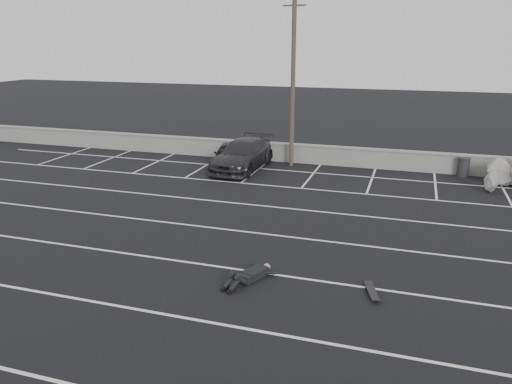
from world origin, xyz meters
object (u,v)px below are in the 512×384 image
(car_left, at_px, (230,155))
(car_right, at_px, (243,155))
(person, at_px, (255,269))
(utility_pole, at_px, (293,82))
(trash_bin, at_px, (463,167))
(skateboard, at_px, (372,292))

(car_left, distance_m, car_right, 0.85)
(car_left, relative_size, person, 1.49)
(car_right, height_order, utility_pole, utility_pole)
(car_left, height_order, trash_bin, car_left)
(car_left, relative_size, utility_pole, 0.44)
(trash_bin, distance_m, skateboard, 14.34)
(car_left, bearing_deg, person, -74.34)
(utility_pole, relative_size, trash_bin, 9.13)
(car_left, distance_m, skateboard, 15.09)
(skateboard, bearing_deg, trash_bin, 59.74)
(utility_pole, xyz_separation_m, trash_bin, (8.86, 0.40, -4.02))
(skateboard, bearing_deg, car_left, 108.18)
(car_left, bearing_deg, utility_pole, 14.12)
(person, bearing_deg, car_left, 136.64)
(person, bearing_deg, skateboard, 22.35)
(utility_pole, bearing_deg, trash_bin, 2.59)
(car_left, distance_m, person, 13.39)
(person, bearing_deg, utility_pole, 122.46)
(trash_bin, bearing_deg, utility_pole, -177.41)
(trash_bin, xyz_separation_m, skateboard, (-3.25, -13.96, -0.41))
(car_left, xyz_separation_m, skateboard, (8.72, -12.30, -0.58))
(car_right, relative_size, trash_bin, 5.43)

